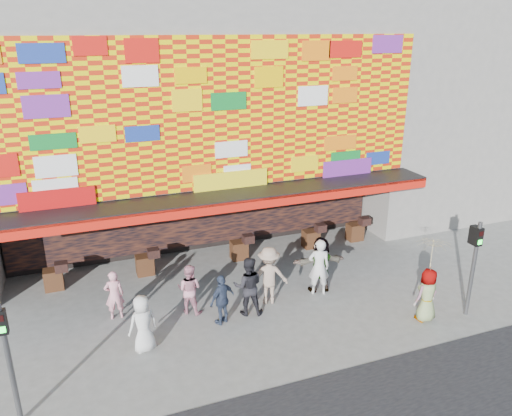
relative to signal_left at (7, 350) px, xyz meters
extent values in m
plane|color=slate|center=(6.20, 1.50, -1.86)|extent=(90.00, 90.00, 0.00)
cube|color=gray|center=(6.20, 9.50, 4.64)|extent=(15.00, 8.00, 7.00)
cube|color=black|center=(6.20, 10.50, -0.36)|extent=(15.00, 6.00, 3.00)
cube|color=gray|center=(13.50, 6.50, -0.36)|extent=(0.40, 2.00, 3.00)
cube|color=black|center=(6.20, 4.90, 1.14)|extent=(15.20, 1.60, 0.12)
cube|color=red|center=(6.20, 4.12, 0.99)|extent=(15.20, 0.04, 0.35)
cube|color=#F1DC00|center=(6.20, 5.46, 3.69)|extent=(14.80, 0.08, 4.90)
cube|color=black|center=(6.20, 7.35, -0.31)|extent=(14.00, 0.25, 2.50)
cube|color=gray|center=(19.20, 9.50, 4.14)|extent=(11.00, 8.00, 12.00)
cylinder|color=#59595B|center=(0.00, 0.00, -0.36)|extent=(0.12, 0.12, 3.00)
cube|color=black|center=(0.00, 0.00, 0.69)|extent=(0.22, 0.18, 0.55)
cube|color=black|center=(0.00, -0.09, 0.82)|extent=(0.14, 0.02, 0.14)
cube|color=#19E533|center=(0.00, -0.09, 0.56)|extent=(0.14, 0.02, 0.14)
cylinder|color=#59595B|center=(12.40, 0.00, -0.36)|extent=(0.12, 0.12, 3.00)
cube|color=black|center=(12.40, 0.00, 0.69)|extent=(0.22, 0.18, 0.55)
cube|color=black|center=(12.40, -0.09, 0.82)|extent=(0.14, 0.02, 0.14)
cube|color=#19E533|center=(12.40, -0.09, 0.56)|extent=(0.14, 0.02, 0.14)
imported|color=silver|center=(2.98, 1.66, -1.05)|extent=(0.90, 0.71, 1.62)
imported|color=pink|center=(2.44, 3.56, -1.09)|extent=(0.57, 0.38, 1.55)
imported|color=black|center=(6.22, 2.40, -0.93)|extent=(1.08, 0.95, 1.85)
imported|color=tan|center=(7.05, 2.78, -0.92)|extent=(1.36, 1.00, 1.88)
imported|color=#2E3850|center=(5.34, 2.17, -1.08)|extent=(0.98, 0.75, 1.55)
imported|color=gray|center=(8.91, 2.89, -0.92)|extent=(1.82, 0.83, 1.89)
imported|color=gray|center=(11.02, 0.20, -1.03)|extent=(0.87, 0.63, 1.65)
imported|color=silver|center=(8.77, 2.73, -0.91)|extent=(0.80, 0.64, 1.91)
imported|color=#CB8397|center=(4.59, 3.09, -1.07)|extent=(0.97, 0.93, 1.58)
imported|color=beige|center=(11.02, 0.20, 0.29)|extent=(1.12, 1.13, 0.90)
cylinder|color=#4C3326|center=(11.02, 0.20, -0.61)|extent=(0.02, 0.02, 1.00)
camera|label=1|loc=(1.75, -10.04, 6.35)|focal=35.00mm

